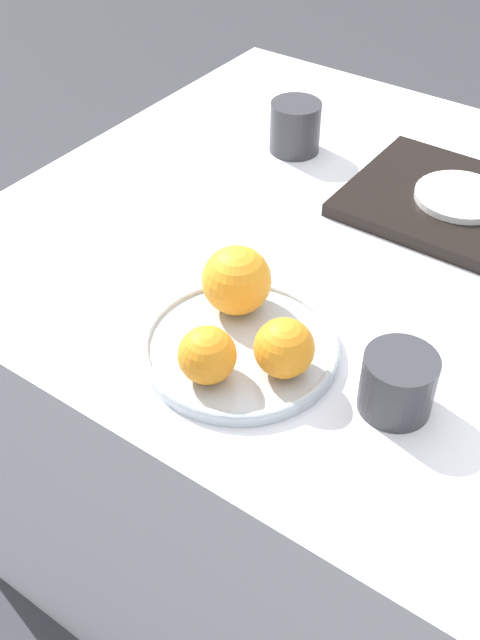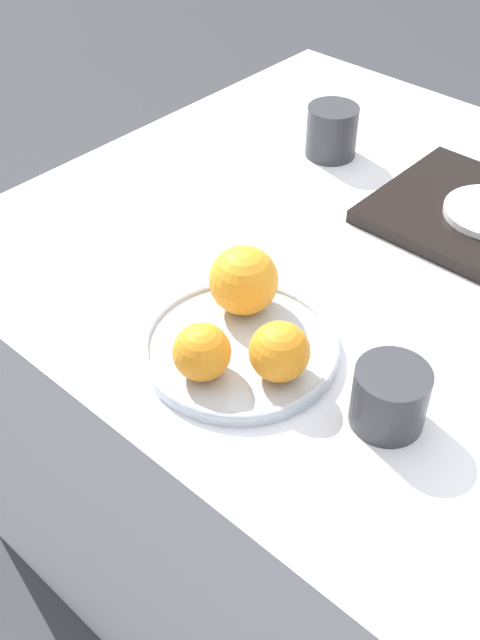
# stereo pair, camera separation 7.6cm
# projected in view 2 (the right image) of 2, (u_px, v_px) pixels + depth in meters

# --- Properties ---
(ground_plane) EXTENTS (12.00, 12.00, 0.00)m
(ground_plane) POSITION_uv_depth(u_px,v_px,m) (361.00, 545.00, 1.47)
(ground_plane) COLOR #38383D
(table) EXTENTS (1.11, 0.93, 0.70)m
(table) POSITION_uv_depth(u_px,v_px,m) (384.00, 430.00, 1.23)
(table) COLOR white
(table) RESTS_ON ground_plane
(fruit_platter) EXTENTS (0.23, 0.23, 0.02)m
(fruit_platter) POSITION_uv_depth(u_px,v_px,m) (240.00, 347.00, 0.86)
(fruit_platter) COLOR #B2BCC6
(fruit_platter) RESTS_ON table
(orange_0) EXTENTS (0.06, 0.06, 0.06)m
(orange_0) POSITION_uv_depth(u_px,v_px,m) (202.00, 352.00, 0.80)
(orange_0) COLOR orange
(orange_0) RESTS_ON fruit_platter
(orange_1) EXTENTS (0.07, 0.07, 0.07)m
(orange_1) POSITION_uv_depth(u_px,v_px,m) (279.00, 352.00, 0.80)
(orange_1) COLOR orange
(orange_1) RESTS_ON fruit_platter
(orange_2) EXTENTS (0.08, 0.08, 0.08)m
(orange_2) POSITION_uv_depth(u_px,v_px,m) (243.00, 280.00, 0.88)
(orange_2) COLOR orange
(orange_2) RESTS_ON fruit_platter
(cup_0) EXTENTS (0.08, 0.08, 0.08)m
(cup_0) POSITION_uv_depth(u_px,v_px,m) (332.00, 131.00, 1.18)
(cup_0) COLOR #333338
(cup_0) RESTS_ON table
(cup_1) EXTENTS (0.08, 0.08, 0.07)m
(cup_1) POSITION_uv_depth(u_px,v_px,m) (390.00, 397.00, 0.77)
(cup_1) COLOR #333338
(cup_1) RESTS_ON table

